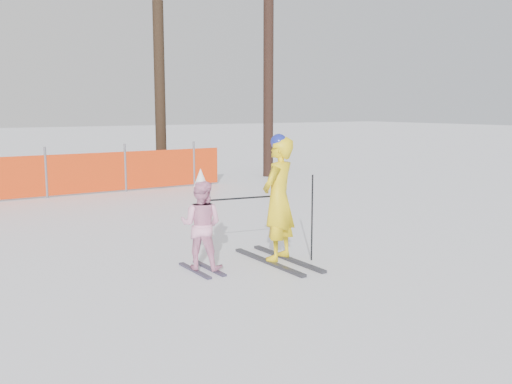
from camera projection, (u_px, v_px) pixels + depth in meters
ground at (276, 268)px, 7.82m from camera, size 120.00×120.00×0.00m
adult at (278, 199)px, 8.04m from camera, size 0.76×1.66×1.83m
child at (201, 224)px, 7.64m from camera, size 0.74×0.85×1.39m
ski_poles at (283, 210)px, 8.01m from camera, size 1.47×0.40×1.25m
tree_trunks at (234, 77)px, 17.98m from camera, size 4.91×2.19×7.21m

